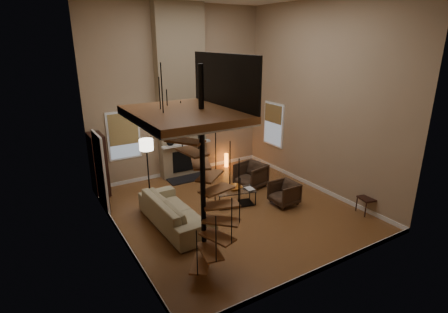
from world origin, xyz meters
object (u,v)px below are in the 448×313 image
coffee_table (235,196)px  sofa (174,211)px  armchair_near (252,175)px  side_chair (371,195)px  hutch (99,164)px  floor_lamp (147,149)px  armchair_far (286,193)px  accent_lamp (226,160)px

coffee_table → sofa: bearing=-174.8°
armchair_near → side_chair: size_ratio=0.92×
hutch → coffee_table: hutch is taller
coffee_table → floor_lamp: floor_lamp is taller
armchair_far → accent_lamp: (0.18, 3.47, -0.10)m
armchair_near → side_chair: 3.52m
armchair_far → side_chair: 2.21m
armchair_far → coffee_table: 1.42m
floor_lamp → side_chair: 6.27m
coffee_table → accent_lamp: size_ratio=2.44×
accent_lamp → armchair_near: bearing=-95.7°
accent_lamp → hutch: bearing=-178.4°
hutch → coffee_table: (3.03, -2.66, -0.67)m
sofa → coffee_table: size_ratio=2.09×
accent_lamp → side_chair: size_ratio=0.53×
sofa → side_chair: side_chair is taller
hutch → accent_lamp: bearing=1.6°
hutch → floor_lamp: size_ratio=1.06×
accent_lamp → sofa: bearing=-138.3°
sofa → accent_lamp: bearing=-50.4°
sofa → side_chair: 5.13m
hutch → armchair_far: bearing=-38.1°
hutch → armchair_far: (4.27, -3.35, -0.60)m
armchair_near → coffee_table: size_ratio=0.71×
armchair_near → floor_lamp: floor_lamp is taller
armchair_near → side_chair: bearing=14.1°
side_chair → hutch: bearing=139.8°
floor_lamp → armchair_near: bearing=-18.7°
side_chair → sofa: bearing=156.1°
hutch → armchair_near: hutch is taller
accent_lamp → coffee_table: bearing=-116.9°
floor_lamp → side_chair: floor_lamp is taller
floor_lamp → accent_lamp: size_ratio=3.51×
armchair_far → floor_lamp: 4.15m
armchair_far → coffee_table: (-1.24, 0.69, -0.07)m
sofa → floor_lamp: floor_lamp is taller
sofa → side_chair: bearing=-116.0°
floor_lamp → side_chair: bearing=-42.3°
side_chair → armchair_near: bearing=116.4°
side_chair → coffee_table: bearing=141.0°
accent_lamp → side_chair: 5.23m
armchair_near → sofa: bearing=-83.5°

